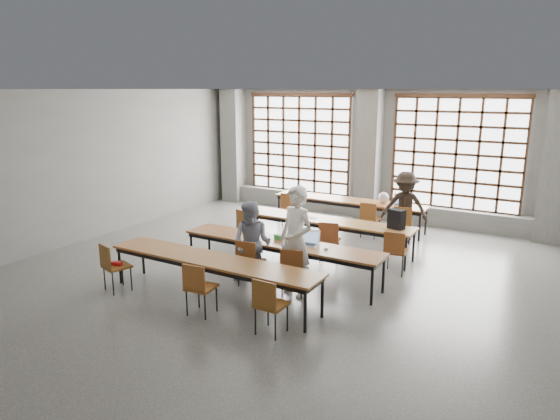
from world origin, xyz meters
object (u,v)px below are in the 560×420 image
object	(u,v)px
chair_mid_right	(395,248)
chair_mid_left	(247,224)
student_back	(405,207)
chair_back_mid	(370,216)
chair_mid_centre	(329,238)
desk_row_d	(212,262)
phone	(286,244)
desk_row_b	(324,222)
backpack	(396,219)
desk_row_a	(349,202)
student_female	(252,244)
chair_near_mid	(198,284)
chair_near_right	(269,301)
chair_front_left	(249,258)
chair_back_right	(403,221)
chair_back_left	(290,206)
mouse	(326,249)
chair_front_right	(293,267)
laptop_back	(401,202)
desk_row_c	(280,245)
student_male	(296,241)
red_pouch	(117,264)
green_box	(280,238)
chair_near_left	(112,263)
laptop_front	(309,241)

from	to	relation	value
chair_mid_right	chair_mid_left	bearing A→B (deg)	179.98
chair_mid_left	student_back	world-z (taller)	student_back
chair_back_mid	chair_mid_centre	world-z (taller)	same
desk_row_d	phone	size ratio (longest dim) A/B	30.77
desk_row_b	backpack	xyz separation A→B (m)	(1.60, 0.05, 0.27)
desk_row_a	student_female	world-z (taller)	student_female
chair_near_mid	chair_near_right	bearing A→B (deg)	-0.02
chair_front_left	chair_near_mid	xyz separation A→B (m)	(-0.01, -1.42, 0.00)
desk_row_b	chair_back_right	bearing A→B (deg)	47.95
desk_row_d	backpack	distance (m)	3.98
chair_back_left	mouse	bearing A→B (deg)	-52.20
chair_near_right	mouse	size ratio (longest dim) A/B	8.98
chair_front_right	chair_near_right	distance (m)	1.47
student_back	laptop_back	distance (m)	0.66
chair_back_left	chair_back_mid	xyz separation A→B (m)	(2.20, -0.00, 0.00)
chair_back_left	chair_front_left	bearing A→B (deg)	-70.87
desk_row_c	student_male	bearing A→B (deg)	-39.81
chair_back_mid	red_pouch	distance (m)	5.99
chair_front_left	green_box	xyz separation A→B (m)	(0.24, 0.71, 0.24)
desk_row_b	chair_front_left	distance (m)	2.55
chair_near_mid	chair_near_left	bearing A→B (deg)	179.91
chair_back_left	student_female	size ratio (longest dim) A/B	0.57
chair_back_left	backpack	world-z (taller)	backpack
laptop_front	phone	distance (m)	0.42
chair_mid_left	chair_mid_centre	size ratio (longest dim) A/B	1.00
chair_back_mid	chair_mid_right	bearing A→B (deg)	-58.43
desk_row_d	chair_near_right	bearing A→B (deg)	-22.78
desk_row_a	backpack	world-z (taller)	backpack
backpack	chair_front_right	bearing A→B (deg)	-93.87
chair_back_left	chair_front_right	xyz separation A→B (m)	(2.30, -4.00, 0.00)
chair_mid_centre	laptop_front	world-z (taller)	laptop_front
student_female	student_back	bearing A→B (deg)	59.03
chair_near_mid	laptop_front	world-z (taller)	laptop_front
chair_back_left	red_pouch	size ratio (longest dim) A/B	4.40
laptop_back	mouse	xyz separation A→B (m)	(-0.10, -4.13, -0.04)
laptop_front	laptop_back	xyz separation A→B (m)	(0.51, 4.00, 0.00)
desk_row_d	student_female	size ratio (longest dim) A/B	2.58
chair_front_left	chair_back_mid	bearing A→B (deg)	78.55
desk_row_c	chair_back_right	xyz separation A→B (m)	(1.33, 3.37, -0.13)
desk_row_c	chair_near_right	bearing A→B (deg)	-64.14
mouse	backpack	size ratio (longest dim) A/B	0.24
chair_near_mid	mouse	distance (m)	2.39
chair_back_left	chair_near_left	bearing A→B (deg)	-95.79
desk_row_b	chair_front_right	size ratio (longest dim) A/B	4.55
chair_front_right	chair_near_mid	size ratio (longest dim) A/B	1.00
chair_mid_centre	phone	distance (m)	1.41
desk_row_a	chair_back_mid	xyz separation A→B (m)	(0.80, -0.63, -0.13)
chair_front_left	chair_near_mid	world-z (taller)	same
student_female	student_back	xyz separation A→B (m)	(1.62, 4.00, 0.05)
chair_mid_centre	student_male	world-z (taller)	student_male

